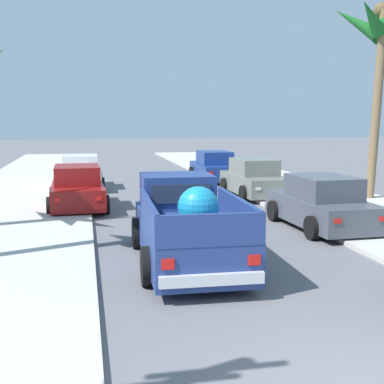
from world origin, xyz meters
name	(u,v)px	position (x,y,z in m)	size (l,w,h in m)	color
sidewalk_left	(7,218)	(-5.72, 12.00, 0.06)	(5.29, 60.00, 0.12)	beige
sidewalk_right	(339,205)	(5.72, 12.00, 0.06)	(5.29, 60.00, 0.12)	beige
curb_left	(47,216)	(-4.47, 12.00, 0.05)	(0.16, 60.00, 0.10)	silver
curb_right	(307,207)	(4.47, 12.00, 0.05)	(0.16, 60.00, 0.10)	silver
pickup_truck	(186,225)	(-1.07, 6.16, 0.80)	(2.34, 5.27, 1.83)	navy
car_left_near	(254,179)	(3.56, 15.12, 0.71)	(2.08, 4.29, 1.54)	slate
car_right_near	(321,204)	(3.42, 8.75, 0.71)	(2.12, 4.30, 1.54)	#474C56
car_left_mid	(78,189)	(-3.53, 13.59, 0.71)	(2.10, 4.29, 1.54)	maroon
car_left_far	(81,173)	(-3.46, 18.99, 0.71)	(2.04, 4.27, 1.54)	silver
car_right_far	(214,167)	(3.23, 20.57, 0.71)	(2.08, 4.28, 1.54)	navy
palm_tree_left_mid	(378,38)	(7.54, 12.95, 6.11)	(3.26, 3.39, 7.46)	brown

